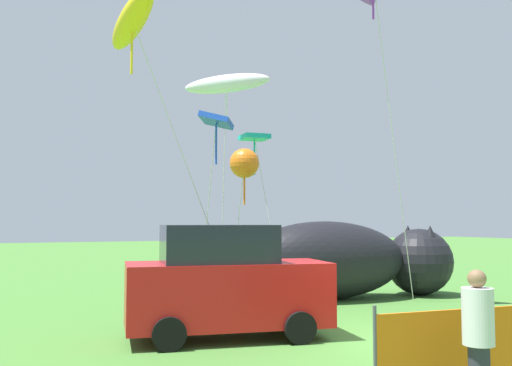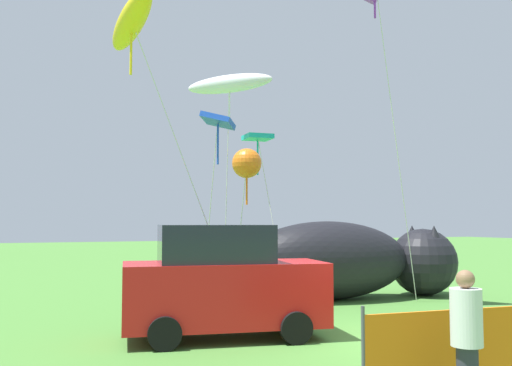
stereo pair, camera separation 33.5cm
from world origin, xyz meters
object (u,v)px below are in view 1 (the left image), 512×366
(kite_yellow_hero, at_px, (132,21))
(kite_teal_diamond, at_px, (255,140))
(spectator_in_blue_shirt, at_px, (478,335))
(kite_orange_flower, at_px, (244,164))
(kite_white_ghost, at_px, (226,84))
(parked_car, at_px, (225,283))
(inflatable_cat, at_px, (347,263))
(kite_blue_box, at_px, (216,124))

(kite_yellow_hero, height_order, kite_teal_diamond, kite_yellow_hero)
(kite_yellow_hero, xyz_separation_m, kite_teal_diamond, (5.22, 4.42, -1.93))
(spectator_in_blue_shirt, height_order, kite_yellow_hero, kite_yellow_hero)
(spectator_in_blue_shirt, bearing_deg, kite_orange_flower, 81.83)
(spectator_in_blue_shirt, distance_m, kite_teal_diamond, 13.17)
(kite_yellow_hero, relative_size, kite_teal_diamond, 1.46)
(kite_white_ghost, bearing_deg, parked_car, -111.83)
(inflatable_cat, relative_size, kite_orange_flower, 1.55)
(spectator_in_blue_shirt, relative_size, kite_orange_flower, 0.38)
(parked_car, xyz_separation_m, spectator_in_blue_shirt, (1.18, -5.59, -0.15))
(inflatable_cat, bearing_deg, kite_teal_diamond, 133.74)
(spectator_in_blue_shirt, bearing_deg, kite_teal_diamond, 78.28)
(parked_car, height_order, kite_teal_diamond, kite_teal_diamond)
(kite_yellow_hero, height_order, kite_white_ghost, kite_yellow_hero)
(spectator_in_blue_shirt, bearing_deg, kite_yellow_hero, 108.98)
(kite_blue_box, bearing_deg, kite_orange_flower, 27.69)
(parked_car, relative_size, kite_blue_box, 0.77)
(spectator_in_blue_shirt, relative_size, kite_white_ghost, 0.24)
(kite_blue_box, xyz_separation_m, kite_orange_flower, (1.19, 0.63, -1.08))
(spectator_in_blue_shirt, height_order, kite_white_ghost, kite_white_ghost)
(parked_car, xyz_separation_m, kite_yellow_hero, (-1.51, 2.21, 6.01))
(kite_yellow_hero, distance_m, kite_blue_box, 4.33)
(parked_car, distance_m, kite_yellow_hero, 6.58)
(kite_blue_box, bearing_deg, spectator_in_blue_shirt, -92.07)
(kite_blue_box, bearing_deg, inflatable_cat, -8.07)
(inflatable_cat, distance_m, kite_white_ghost, 7.07)
(kite_blue_box, xyz_separation_m, kite_white_ghost, (1.06, 1.84, 1.70))
(kite_yellow_hero, xyz_separation_m, kite_orange_flower, (4.24, 3.08, -2.93))
(inflatable_cat, height_order, spectator_in_blue_shirt, inflatable_cat)
(inflatable_cat, relative_size, kite_yellow_hero, 0.93)
(kite_orange_flower, bearing_deg, parked_car, -117.35)
(kite_teal_diamond, height_order, kite_orange_flower, kite_teal_diamond)
(inflatable_cat, bearing_deg, kite_orange_flower, 163.60)
(parked_car, relative_size, kite_orange_flower, 0.93)
(parked_car, relative_size, kite_white_ghost, 0.59)
(kite_blue_box, height_order, kite_orange_flower, kite_blue_box)
(kite_yellow_hero, bearing_deg, inflatable_cat, 14.51)
(kite_white_ghost, bearing_deg, inflatable_cat, -38.17)
(spectator_in_blue_shirt, bearing_deg, parked_car, 101.88)
(kite_orange_flower, bearing_deg, kite_white_ghost, 96.14)
(parked_car, distance_m, kite_white_ghost, 9.14)
(kite_white_ghost, bearing_deg, spectator_in_blue_shirt, -96.75)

